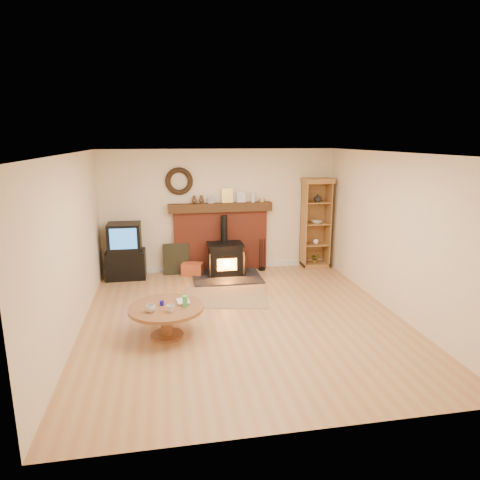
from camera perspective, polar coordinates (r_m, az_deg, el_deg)
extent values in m
plane|color=#B77D4C|center=(6.94, 0.44, -10.48)|extent=(5.50, 5.50, 0.00)
cube|color=beige|center=(9.19, -2.69, 3.93)|extent=(5.00, 0.02, 2.60)
cube|color=beige|center=(3.98, 7.84, -9.05)|extent=(5.00, 0.02, 2.60)
cube|color=beige|center=(6.56, -21.54, -0.87)|extent=(0.02, 5.50, 2.60)
cube|color=beige|center=(7.40, 19.87, 0.80)|extent=(0.02, 5.50, 2.60)
cube|color=white|center=(6.35, 0.49, 11.50)|extent=(5.00, 5.50, 0.02)
cube|color=white|center=(9.46, -2.59, -3.53)|extent=(5.00, 0.04, 0.12)
torus|color=black|center=(8.98, -8.12, 7.77)|extent=(0.57, 0.11, 0.57)
cube|color=#983B26|center=(9.25, -2.59, -0.12)|extent=(2.00, 0.15, 1.30)
cube|color=#331C10|center=(9.07, -2.61, 4.37)|extent=(2.20, 0.22, 0.18)
cube|color=#999999|center=(9.03, -3.89, 5.35)|extent=(0.13, 0.05, 0.14)
cube|color=gold|center=(9.09, -1.70, 5.93)|extent=(0.24, 0.06, 0.30)
cube|color=white|center=(9.14, 0.17, 5.72)|extent=(0.18, 0.05, 0.22)
cylinder|color=white|center=(9.17, 1.74, 5.74)|extent=(0.08, 0.08, 0.22)
cylinder|color=gold|center=(9.22, 2.95, 5.30)|extent=(0.14, 0.14, 0.07)
cube|color=black|center=(8.88, -1.77, -4.96)|extent=(1.40, 1.00, 0.03)
cube|color=black|center=(8.97, -1.98, -2.60)|extent=(0.66, 0.47, 0.62)
cube|color=black|center=(8.89, -1.99, -0.57)|extent=(0.73, 0.52, 0.04)
cylinder|color=black|center=(8.97, -2.15, 1.52)|extent=(0.14, 0.14, 0.56)
cube|color=orange|center=(8.75, -1.74, -3.31)|extent=(0.40, 0.02, 0.25)
cube|color=black|center=(8.77, -3.77, -3.17)|extent=(0.16, 0.21, 0.49)
cube|color=black|center=(8.85, 0.15, -2.98)|extent=(0.16, 0.21, 0.49)
cube|color=brown|center=(7.83, -2.10, -7.61)|extent=(1.72, 1.35, 0.01)
cube|color=black|center=(9.11, -14.94, -3.15)|extent=(0.79, 0.55, 0.57)
cube|color=black|center=(8.97, -15.16, 0.37)|extent=(0.65, 0.55, 0.57)
cube|color=#2765B6|center=(8.69, -15.30, 0.14)|extent=(0.52, 0.02, 0.41)
cube|color=brown|center=(9.76, 9.83, -3.24)|extent=(0.57, 0.42, 0.10)
cube|color=brown|center=(9.72, 9.65, 2.26)|extent=(0.57, 0.02, 1.83)
cube|color=brown|center=(9.45, 8.47, 1.98)|extent=(0.02, 0.42, 1.83)
cube|color=brown|center=(9.64, 11.60, 2.07)|extent=(0.02, 0.42, 1.83)
cube|color=brown|center=(9.40, 10.29, 7.80)|extent=(0.63, 0.46, 0.10)
cube|color=brown|center=(9.63, 9.95, -0.55)|extent=(0.53, 0.38, 0.02)
cube|color=brown|center=(9.53, 10.06, 2.20)|extent=(0.53, 0.38, 0.02)
cube|color=brown|center=(9.45, 10.17, 4.99)|extent=(0.53, 0.38, 0.02)
imported|color=white|center=(9.39, 10.30, 5.55)|extent=(0.17, 0.17, 0.18)
imported|color=white|center=(9.48, 10.17, 2.36)|extent=(0.23, 0.23, 0.06)
sphere|color=white|center=(9.57, 10.06, -0.21)|extent=(0.12, 0.12, 0.12)
imported|color=#49B759|center=(9.67, 9.97, -2.42)|extent=(0.20, 0.17, 0.22)
cube|color=gold|center=(9.06, -6.34, -3.87)|extent=(0.49, 0.40, 0.27)
cube|color=black|center=(9.14, -8.51, -2.51)|extent=(0.55, 0.15, 0.65)
cylinder|color=black|center=(9.40, 2.93, -3.89)|extent=(0.16, 0.16, 0.04)
cylinder|color=black|center=(9.30, 2.65, -1.96)|extent=(0.02, 0.02, 0.70)
cylinder|color=black|center=(9.31, 2.95, -1.95)|extent=(0.02, 0.02, 0.70)
cylinder|color=black|center=(9.32, 3.25, -1.93)|extent=(0.02, 0.02, 0.70)
cylinder|color=brown|center=(6.48, -9.69, -12.36)|extent=(0.48, 0.48, 0.03)
cylinder|color=brown|center=(6.40, -9.76, -10.73)|extent=(0.17, 0.17, 0.38)
cylinder|color=brown|center=(6.31, -9.84, -8.93)|extent=(1.09, 1.09, 0.05)
imported|color=white|center=(6.13, -11.86, -8.92)|extent=(0.13, 0.13, 0.11)
imported|color=white|center=(6.08, -9.27, -9.01)|extent=(0.11, 0.11, 0.10)
imported|color=#4C331E|center=(6.41, -8.42, -8.18)|extent=(0.18, 0.24, 0.02)
cylinder|color=#151097|center=(6.34, -10.38, -8.26)|extent=(0.06, 0.06, 0.07)
cube|color=#49B759|center=(6.23, -7.34, -8.08)|extent=(0.07, 0.07, 0.16)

